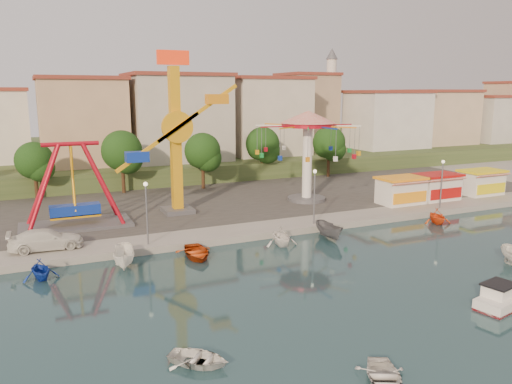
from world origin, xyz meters
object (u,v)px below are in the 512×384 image
rowboat_a (199,359)px  van (46,239)px  pirate_ship_ride (73,187)px  kamikaze_tower (180,139)px  cabin_motorboat (504,299)px  wave_swinger (308,135)px

rowboat_a → van: (-6.08, 20.70, 1.10)m
pirate_ship_ride → kamikaze_tower: bearing=5.8°
cabin_motorboat → kamikaze_tower: bearing=100.0°
cabin_motorboat → wave_swinger: bearing=72.2°
wave_swinger → van: bearing=-165.5°
kamikaze_tower → van: kamikaze_tower is taller
cabin_motorboat → van: bearing=127.0°
wave_swinger → cabin_motorboat: wave_swinger is taller
van → rowboat_a: bearing=-162.6°
pirate_ship_ride → cabin_motorboat: bearing=-51.3°
kamikaze_tower → van: size_ratio=2.91×
pirate_ship_ride → rowboat_a: bearing=-83.1°
kamikaze_tower → cabin_motorboat: bearing=-67.8°
kamikaze_tower → rowboat_a: size_ratio=5.35×
wave_swinger → cabin_motorboat: (-2.87, -29.37, -7.76)m
wave_swinger → van: size_ratio=2.04×
cabin_motorboat → van: 33.73m
wave_swinger → kamikaze_tower: bearing=179.5°
van → cabin_motorboat: bearing=-129.7°
kamikaze_tower → van: 16.93m
kamikaze_tower → van: bearing=-151.0°
kamikaze_tower → cabin_motorboat: 32.83m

